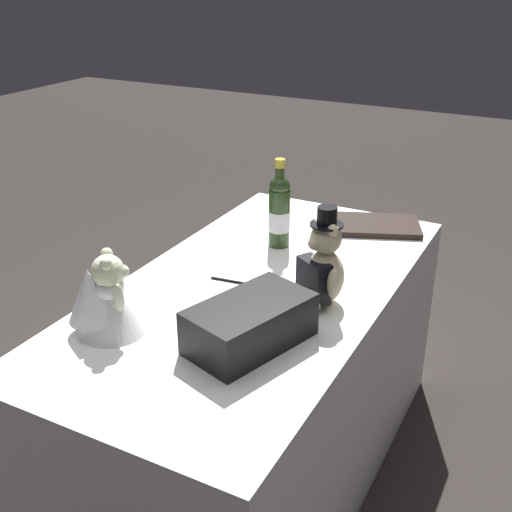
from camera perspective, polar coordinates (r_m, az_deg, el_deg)
name	(u,v)px	position (r m, az deg, el deg)	size (l,w,h in m)	color
ground_plane	(256,468)	(2.37, 0.00, -18.20)	(12.00, 12.00, 0.00)	#2D2826
reception_table	(256,383)	(2.14, 0.00, -11.19)	(1.52, 0.77, 0.72)	white
teddy_bear_groom	(321,270)	(1.82, 5.77, -1.20)	(0.16, 0.16, 0.29)	beige
teddy_bear_bride	(105,299)	(1.73, -13.19, -3.70)	(0.22, 0.23, 0.23)	white
champagne_bottle	(279,210)	(2.18, 2.07, 4.08)	(0.07, 0.07, 0.31)	#253C19
signing_pen	(234,282)	(1.97, -1.94, -2.27)	(0.03, 0.15, 0.01)	black
gift_case_black	(250,324)	(1.64, -0.54, -6.00)	(0.36, 0.27, 0.12)	black
guestbook	(378,225)	(2.41, 10.70, 2.67)	(0.21, 0.30, 0.02)	black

